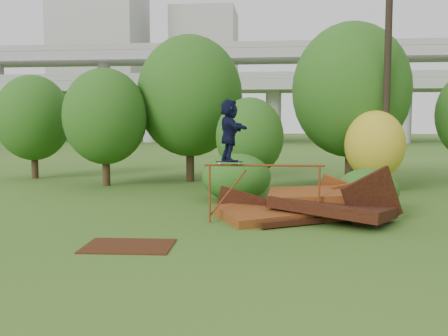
# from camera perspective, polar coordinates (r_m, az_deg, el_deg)

# --- Properties ---
(ground) EXTENTS (240.00, 240.00, 0.00)m
(ground) POSITION_cam_1_polar(r_m,az_deg,el_deg) (12.32, 2.72, -8.32)
(ground) COLOR #2D5116
(ground) RESTS_ON ground
(scrap_pile) EXTENTS (5.61, 3.70, 2.01)m
(scrap_pile) POSITION_cam_1_polar(r_m,az_deg,el_deg) (15.07, 9.42, -4.46)
(scrap_pile) COLOR #4C1F0D
(scrap_pile) RESTS_ON ground
(grind_rail) EXTENTS (3.42, 0.19, 1.70)m
(grind_rail) POSITION_cam_1_polar(r_m,az_deg,el_deg) (14.24, 4.61, -1.25)
(grind_rail) COLOR brown
(grind_rail) RESTS_ON ground
(skateboard) EXTENTS (0.77, 0.23, 0.08)m
(skateboard) POSITION_cam_1_polar(r_m,az_deg,el_deg) (14.21, 0.61, 0.71)
(skateboard) COLOR black
(skateboard) RESTS_ON grind_rail
(skater) EXTENTS (1.14, 1.71, 1.76)m
(skater) POSITION_cam_1_polar(r_m,az_deg,el_deg) (14.17, 0.61, 4.33)
(skater) COLOR black
(skater) RESTS_ON skateboard
(flat_plate) EXTENTS (2.11, 1.55, 0.03)m
(flat_plate) POSITION_cam_1_polar(r_m,az_deg,el_deg) (11.96, -10.86, -8.74)
(flat_plate) COLOR #3B1B0C
(flat_plate) RESTS_ON ground
(tree_0) EXTENTS (3.78, 3.78, 5.33)m
(tree_0) POSITION_cam_1_polar(r_m,az_deg,el_deg) (23.27, -13.43, 5.74)
(tree_0) COLOR black
(tree_0) RESTS_ON ground
(tree_1) EXTENTS (5.09, 5.09, 7.08)m
(tree_1) POSITION_cam_1_polar(r_m,az_deg,el_deg) (24.43, -3.93, 8.18)
(tree_1) COLOR black
(tree_1) RESTS_ON ground
(tree_2) EXTENTS (2.77, 2.77, 3.90)m
(tree_2) POSITION_cam_1_polar(r_m,az_deg,el_deg) (20.27, 2.94, 3.57)
(tree_2) COLOR black
(tree_2) RESTS_ON ground
(tree_3) EXTENTS (5.37, 5.37, 7.45)m
(tree_3) POSITION_cam_1_polar(r_m,az_deg,el_deg) (23.87, 14.30, 8.60)
(tree_3) COLOR black
(tree_3) RESTS_ON ground
(tree_4) EXTENTS (2.45, 2.45, 3.38)m
(tree_4) POSITION_cam_1_polar(r_m,az_deg,el_deg) (21.32, 16.84, 2.53)
(tree_4) COLOR black
(tree_4) RESTS_ON ground
(tree_6) EXTENTS (3.80, 3.80, 5.31)m
(tree_6) POSITION_cam_1_polar(r_m,az_deg,el_deg) (27.48, -20.97, 5.37)
(tree_6) COLOR black
(tree_6) RESTS_ON ground
(shrub_left) EXTENTS (2.54, 2.35, 1.76)m
(shrub_left) POSITION_cam_1_polar(r_m,az_deg,el_deg) (18.29, 1.42, -1.07)
(shrub_left) COLOR #124311
(shrub_left) RESTS_ON ground
(shrub_right) EXTENTS (1.99, 1.83, 1.41)m
(shrub_right) POSITION_cam_1_polar(r_m,az_deg,el_deg) (16.64, 16.05, -2.50)
(shrub_right) COLOR #124311
(shrub_right) RESTS_ON ground
(utility_pole) EXTENTS (1.40, 0.28, 8.86)m
(utility_pole) POSITION_cam_1_polar(r_m,az_deg,el_deg) (21.43, 18.13, 9.30)
(utility_pole) COLOR black
(utility_pole) RESTS_ON ground
(freeway_overpass) EXTENTS (160.00, 15.00, 13.70)m
(freeway_overpass) POSITION_cam_1_polar(r_m,az_deg,el_deg) (75.24, 5.73, 10.87)
(freeway_overpass) COLOR gray
(freeway_overpass) RESTS_ON ground
(building_left) EXTENTS (18.00, 16.00, 35.00)m
(building_left) POSITION_cam_1_polar(r_m,az_deg,el_deg) (114.68, -13.91, 12.40)
(building_left) COLOR #9E9E99
(building_left) RESTS_ON ground
(building_right) EXTENTS (14.00, 14.00, 28.00)m
(building_right) POSITION_cam_1_polar(r_m,az_deg,el_deg) (115.71, -2.17, 10.73)
(building_right) COLOR #9E9E99
(building_right) RESTS_ON ground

